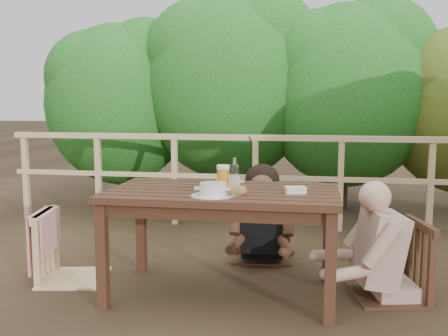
% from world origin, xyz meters
% --- Properties ---
extents(ground, '(60.00, 60.00, 0.00)m').
position_xyz_m(ground, '(0.00, 0.00, 0.00)').
color(ground, '#46321F').
rests_on(ground, ground).
extents(table, '(1.60, 0.90, 0.74)m').
position_xyz_m(table, '(0.00, 0.00, 0.37)').
color(table, '#392014').
rests_on(table, ground).
extents(chair_left, '(0.58, 0.58, 1.00)m').
position_xyz_m(chair_left, '(-1.18, 0.10, 0.50)').
color(chair_left, '#DFB484').
rests_on(chair_left, ground).
extents(chair_far, '(0.54, 0.54, 1.03)m').
position_xyz_m(chair_far, '(0.19, 0.91, 0.51)').
color(chair_far, '#392014').
rests_on(chair_far, ground).
extents(chair_right, '(0.60, 0.60, 1.01)m').
position_xyz_m(chair_right, '(1.16, 0.15, 0.51)').
color(chair_right, '#392014').
rests_on(chair_right, ground).
extents(woman, '(0.56, 0.67, 1.29)m').
position_xyz_m(woman, '(0.19, 0.93, 0.64)').
color(woman, black).
rests_on(woman, ground).
extents(diner_right, '(0.77, 0.67, 1.35)m').
position_xyz_m(diner_right, '(1.19, 0.15, 0.68)').
color(diner_right, tan).
rests_on(diner_right, ground).
extents(railing, '(5.60, 0.10, 1.01)m').
position_xyz_m(railing, '(0.00, 2.00, 0.51)').
color(railing, '#DFB484').
rests_on(railing, ground).
extents(hedge_row, '(6.60, 1.60, 3.80)m').
position_xyz_m(hedge_row, '(0.40, 3.20, 1.90)').
color(hedge_row, '#21611E').
rests_on(hedge_row, ground).
extents(soup_near, '(0.30, 0.30, 0.10)m').
position_xyz_m(soup_near, '(-0.02, -0.23, 0.79)').
color(soup_near, white).
rests_on(soup_near, table).
extents(soup_far, '(0.25, 0.25, 0.08)m').
position_xyz_m(soup_far, '(0.02, 0.19, 0.78)').
color(soup_far, silver).
rests_on(soup_far, table).
extents(bread_roll, '(0.14, 0.11, 0.08)m').
position_xyz_m(bread_roll, '(0.13, -0.17, 0.78)').
color(bread_roll, '#AC6A3C').
rests_on(bread_roll, table).
extents(beer_glass, '(0.09, 0.09, 0.18)m').
position_xyz_m(beer_glass, '(-0.01, 0.07, 0.83)').
color(beer_glass, orange).
rests_on(beer_glass, table).
extents(bottle, '(0.06, 0.06, 0.23)m').
position_xyz_m(bottle, '(0.07, 0.08, 0.85)').
color(bottle, silver).
rests_on(bottle, table).
extents(tumbler, '(0.07, 0.07, 0.08)m').
position_xyz_m(tumbler, '(0.12, -0.28, 0.78)').
color(tumbler, white).
rests_on(tumbler, table).
extents(butter_tub, '(0.16, 0.13, 0.06)m').
position_xyz_m(butter_tub, '(0.51, -0.05, 0.77)').
color(butter_tub, silver).
rests_on(butter_tub, table).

